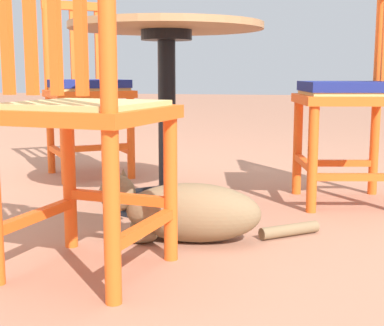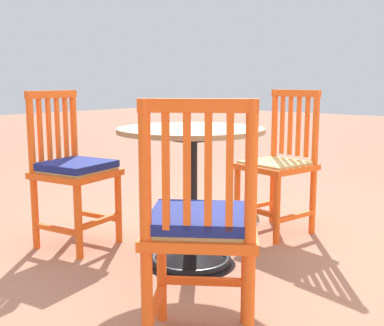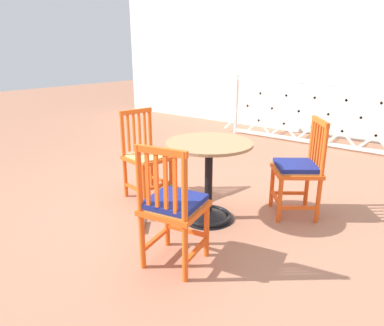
# 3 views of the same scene
# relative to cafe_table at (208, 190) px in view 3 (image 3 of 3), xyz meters

# --- Properties ---
(ground_plane) EXTENTS (24.00, 24.00, 0.00)m
(ground_plane) POSITION_rel_cafe_table_xyz_m (-0.15, -0.07, -0.28)
(ground_plane) COLOR #A36B51
(building_wall_backdrop) EXTENTS (10.00, 0.20, 2.80)m
(building_wall_backdrop) POSITION_rel_cafe_table_xyz_m (-0.15, 4.06, 1.12)
(building_wall_backdrop) COLOR silver
(building_wall_backdrop) RESTS_ON ground_plane
(lattice_fence_panel) EXTENTS (3.34, 0.06, 1.07)m
(lattice_fence_panel) POSITION_rel_cafe_table_xyz_m (-0.17, 3.17, 0.25)
(lattice_fence_panel) COLOR silver
(lattice_fence_panel) RESTS_ON ground_plane
(cafe_table) EXTENTS (0.76, 0.76, 0.73)m
(cafe_table) POSITION_rel_cafe_table_xyz_m (0.00, 0.00, 0.00)
(cafe_table) COLOR black
(cafe_table) RESTS_ON ground_plane
(orange_chair_by_planter) EXTENTS (0.47, 0.47, 0.91)m
(orange_chair_by_planter) POSITION_rel_cafe_table_xyz_m (0.21, -0.73, 0.16)
(orange_chair_by_planter) COLOR #EA5619
(orange_chair_by_planter) RESTS_ON ground_plane
(orange_chair_near_fence) EXTENTS (0.56, 0.56, 0.91)m
(orange_chair_near_fence) POSITION_rel_cafe_table_xyz_m (0.60, 0.58, 0.16)
(orange_chair_near_fence) COLOR #EA5619
(orange_chair_near_fence) RESTS_ON ground_plane
(orange_chair_facing_out) EXTENTS (0.46, 0.46, 0.91)m
(orange_chair_facing_out) POSITION_rel_cafe_table_xyz_m (-0.81, 0.03, 0.15)
(orange_chair_facing_out) COLOR #EA5619
(orange_chair_facing_out) RESTS_ON ground_plane
(tabby_cat) EXTENTS (0.31, 0.72, 0.23)m
(tabby_cat) POSITION_rel_cafe_table_xyz_m (-0.46, -0.16, -0.19)
(tabby_cat) COLOR brown
(tabby_cat) RESTS_ON ground_plane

